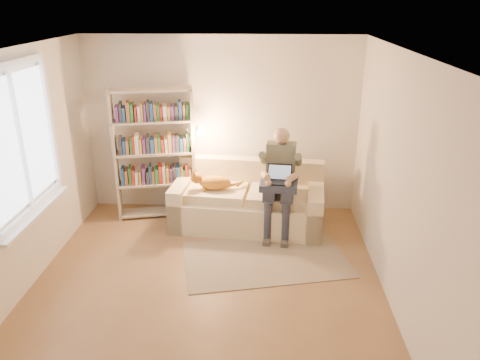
# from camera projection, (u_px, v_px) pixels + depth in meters

# --- Properties ---
(floor) EXTENTS (4.50, 4.50, 0.00)m
(floor) POSITION_uv_depth(u_px,v_px,m) (206.00, 289.00, 5.28)
(floor) COLOR brown
(floor) RESTS_ON ground
(ceiling) EXTENTS (4.00, 4.50, 0.02)m
(ceiling) POSITION_uv_depth(u_px,v_px,m) (199.00, 52.00, 4.33)
(ceiling) COLOR white
(ceiling) RESTS_ON wall_back
(wall_left) EXTENTS (0.02, 4.50, 2.60)m
(wall_left) POSITION_uv_depth(u_px,v_px,m) (13.00, 179.00, 4.90)
(wall_left) COLOR silver
(wall_left) RESTS_ON floor
(wall_right) EXTENTS (0.02, 4.50, 2.60)m
(wall_right) POSITION_uv_depth(u_px,v_px,m) (400.00, 186.00, 4.71)
(wall_right) COLOR silver
(wall_right) RESTS_ON floor
(wall_back) EXTENTS (4.00, 0.02, 2.60)m
(wall_back) POSITION_uv_depth(u_px,v_px,m) (222.00, 126.00, 6.89)
(wall_back) COLOR silver
(wall_back) RESTS_ON floor
(wall_front) EXTENTS (4.00, 0.02, 2.60)m
(wall_front) POSITION_uv_depth(u_px,v_px,m) (154.00, 326.00, 2.71)
(wall_front) COLOR silver
(wall_front) RESTS_ON floor
(window) EXTENTS (0.12, 1.52, 1.69)m
(window) POSITION_uv_depth(u_px,v_px,m) (26.00, 166.00, 5.05)
(window) COLOR white
(window) RESTS_ON wall_left
(sofa) EXTENTS (2.19, 1.16, 0.89)m
(sofa) POSITION_uv_depth(u_px,v_px,m) (248.00, 203.00, 6.68)
(sofa) COLOR beige
(sofa) RESTS_ON floor
(person) EXTENTS (0.45, 0.67, 1.46)m
(person) POSITION_uv_depth(u_px,v_px,m) (280.00, 176.00, 6.29)
(person) COLOR #6A6F5A
(person) RESTS_ON sofa
(cat) EXTENTS (0.68, 0.28, 0.25)m
(cat) POSITION_uv_depth(u_px,v_px,m) (211.00, 182.00, 6.50)
(cat) COLOR orange
(cat) RESTS_ON sofa
(blanket) EXTENTS (0.53, 0.45, 0.09)m
(blanket) POSITION_uv_depth(u_px,v_px,m) (278.00, 185.00, 6.19)
(blanket) COLOR #262E42
(blanket) RESTS_ON person
(laptop) EXTENTS (0.35, 0.32, 0.26)m
(laptop) POSITION_uv_depth(u_px,v_px,m) (279.00, 178.00, 6.16)
(laptop) COLOR black
(laptop) RESTS_ON blanket
(bookshelf) EXTENTS (1.31, 0.52, 1.92)m
(bookshelf) POSITION_uv_depth(u_px,v_px,m) (154.00, 148.00, 6.70)
(bookshelf) COLOR #C2B093
(bookshelf) RESTS_ON floor
(rug) EXTENTS (2.22, 1.60, 0.01)m
(rug) POSITION_uv_depth(u_px,v_px,m) (265.00, 259.00, 5.87)
(rug) COLOR gray
(rug) RESTS_ON floor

